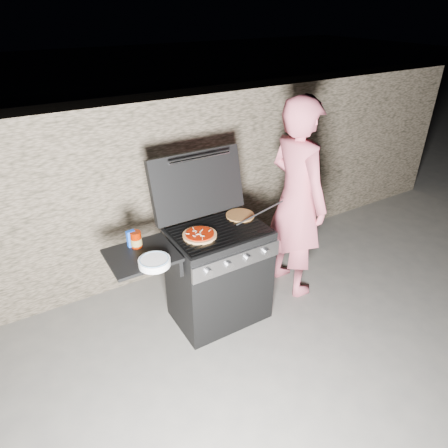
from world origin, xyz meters
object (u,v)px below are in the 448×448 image
person (297,200)px  gas_grill (194,284)px  sauce_jar (136,239)px  pizza_topped (200,234)px

person → gas_grill: bearing=92.2°
sauce_jar → person: (1.52, -0.07, -0.02)m
gas_grill → pizza_topped: size_ratio=4.90×
gas_grill → person: (1.11, 0.04, 0.50)m
pizza_topped → sauce_jar: 0.50m
sauce_jar → person: size_ratio=0.07×
person → pizza_topped: bearing=92.9°
pizza_topped → person: size_ratio=0.14×
pizza_topped → sauce_jar: (-0.48, 0.13, 0.04)m
sauce_jar → gas_grill: bearing=-15.8°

